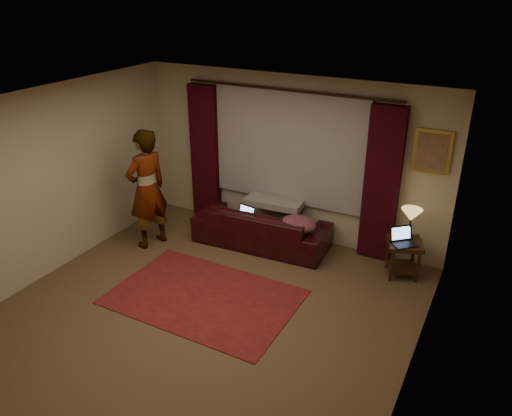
{
  "coord_description": "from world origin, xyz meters",
  "views": [
    {
      "loc": [
        3.0,
        -4.27,
        3.86
      ],
      "look_at": [
        0.1,
        1.2,
        1.0
      ],
      "focal_mm": 35.0,
      "sensor_mm": 36.0,
      "label": 1
    }
  ],
  "objects_px": {
    "tiffany_lamp": "(410,224)",
    "person": "(147,189)",
    "sofa": "(261,220)",
    "laptop_sofa": "(243,215)",
    "laptop_table": "(405,237)",
    "end_table": "(403,258)"
  },
  "relations": [
    {
      "from": "sofa",
      "to": "laptop_table",
      "type": "distance_m",
      "value": 2.2
    },
    {
      "from": "sofa",
      "to": "person",
      "type": "height_order",
      "value": "person"
    },
    {
      "from": "sofa",
      "to": "laptop_sofa",
      "type": "bearing_deg",
      "value": 31.0
    },
    {
      "from": "sofa",
      "to": "tiffany_lamp",
      "type": "bearing_deg",
      "value": -177.72
    },
    {
      "from": "sofa",
      "to": "laptop_sofa",
      "type": "distance_m",
      "value": 0.31
    },
    {
      "from": "tiffany_lamp",
      "to": "person",
      "type": "distance_m",
      "value": 3.89
    },
    {
      "from": "person",
      "to": "laptop_table",
      "type": "bearing_deg",
      "value": 118.14
    },
    {
      "from": "laptop_table",
      "to": "person",
      "type": "distance_m",
      "value": 3.84
    },
    {
      "from": "end_table",
      "to": "laptop_table",
      "type": "bearing_deg",
      "value": -82.54
    },
    {
      "from": "laptop_table",
      "to": "person",
      "type": "xyz_separation_m",
      "value": [
        -3.74,
        -0.84,
        0.29
      ]
    },
    {
      "from": "laptop_sofa",
      "to": "end_table",
      "type": "xyz_separation_m",
      "value": [
        2.42,
        0.29,
        -0.26
      ]
    },
    {
      "from": "end_table",
      "to": "person",
      "type": "bearing_deg",
      "value": -165.91
    },
    {
      "from": "laptop_sofa",
      "to": "laptop_table",
      "type": "relative_size",
      "value": 0.93
    },
    {
      "from": "sofa",
      "to": "person",
      "type": "xyz_separation_m",
      "value": [
        -1.55,
        -0.81,
        0.51
      ]
    },
    {
      "from": "tiffany_lamp",
      "to": "end_table",
      "type": "bearing_deg",
      "value": -100.71
    },
    {
      "from": "laptop_table",
      "to": "sofa",
      "type": "bearing_deg",
      "value": 138.74
    },
    {
      "from": "end_table",
      "to": "tiffany_lamp",
      "type": "bearing_deg",
      "value": 79.29
    },
    {
      "from": "end_table",
      "to": "laptop_table",
      "type": "distance_m",
      "value": 0.4
    },
    {
      "from": "laptop_sofa",
      "to": "tiffany_lamp",
      "type": "height_order",
      "value": "tiffany_lamp"
    },
    {
      "from": "laptop_table",
      "to": "laptop_sofa",
      "type": "bearing_deg",
      "value": 142.59
    },
    {
      "from": "laptop_sofa",
      "to": "end_table",
      "type": "relative_size",
      "value": 0.6
    },
    {
      "from": "end_table",
      "to": "person",
      "type": "xyz_separation_m",
      "value": [
        -3.73,
        -0.94,
        0.67
      ]
    }
  ]
}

